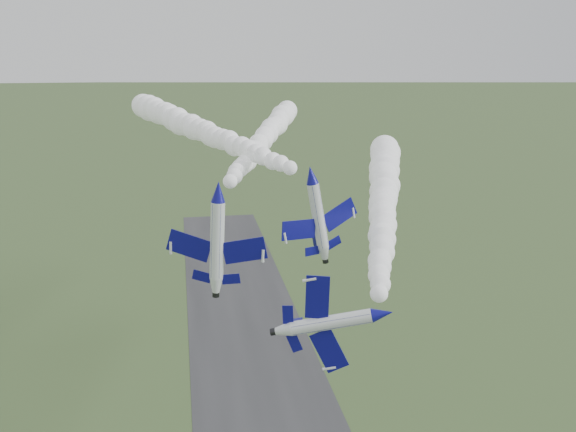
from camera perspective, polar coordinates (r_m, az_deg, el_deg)
name	(u,v)px	position (r m, az deg, el deg)	size (l,w,h in m)	color
jet_lead	(383,314)	(59.60, 8.44, -8.62)	(5.39, 11.44, 9.34)	silver
smoke_trail_jet_lead	(384,201)	(89.99, 8.51, 1.33)	(5.10, 60.41, 5.10)	white
jet_pair_left	(218,192)	(73.13, -6.24, 2.17)	(11.87, 13.82, 3.49)	silver
smoke_trail_jet_pair_left	(267,135)	(112.00, -1.89, 7.17)	(4.54, 72.50, 4.54)	white
jet_pair_right	(312,175)	(73.90, 2.11, 3.68)	(10.22, 12.04, 3.46)	silver
smoke_trail_jet_pair_right	(198,129)	(107.55, -8.02, 7.67)	(4.86, 69.13, 4.86)	white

